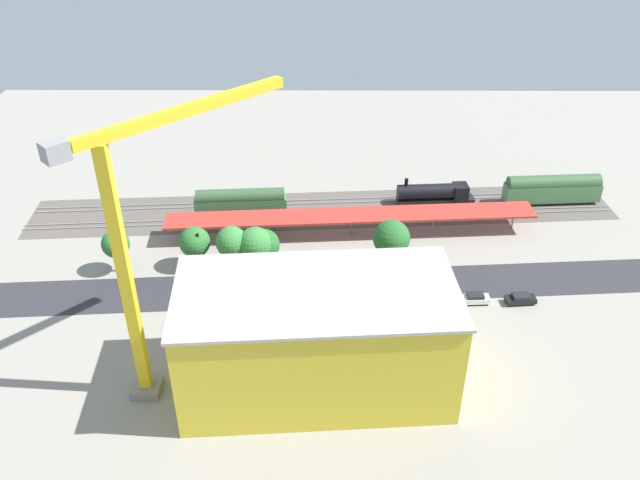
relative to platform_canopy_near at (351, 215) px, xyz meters
name	(u,v)px	position (x,y,z in m)	size (l,w,h in m)	color
ground_plane	(324,278)	(4.85, 13.38, -3.81)	(174.57, 174.57, 0.00)	gray
rail_bed	(324,210)	(4.85, -8.51, -3.81)	(109.11, 14.16, 0.01)	#5B544C
street_asphalt	(324,287)	(4.85, 15.92, -3.81)	(109.11, 9.00, 0.01)	#2D2D33
track_rails	(324,209)	(4.85, -8.51, -3.63)	(108.85, 15.32, 0.12)	#9E9EA8
platform_canopy_near	(351,215)	(0.00, 0.00, 0.00)	(65.09, 9.96, 4.02)	#B73328
locomotive	(436,194)	(-16.69, -11.59, -1.91)	(15.00, 3.92, 5.29)	black
passenger_coach	(553,189)	(-38.81, -11.59, -0.78)	(18.48, 4.34, 5.80)	black
freight_coach_far	(241,203)	(20.04, -5.43, -0.65)	(16.88, 4.12, 6.00)	black
parked_car_0	(521,299)	(-25.14, 19.76, -3.09)	(4.75, 2.28, 1.61)	black
parked_car_1	(475,299)	(-18.21, 19.76, -3.05)	(4.48, 2.00, 1.69)	black
parked_car_2	(424,297)	(-10.51, 19.23, -3.09)	(4.43, 1.86, 1.61)	black
parked_car_3	(379,297)	(-3.63, 19.45, -3.03)	(4.21, 2.21, 1.76)	black
parked_car_4	(332,297)	(3.58, 19.43, -3.12)	(4.71, 2.08, 1.55)	black
construction_building	(316,340)	(5.75, 36.74, 3.57)	(33.58, 16.30, 14.76)	yellow
construction_roof_slab	(316,291)	(5.75, 36.74, 11.16)	(34.18, 16.90, 0.40)	#B7B2A8
tower_crane	(142,239)	(25.55, 36.34, 18.20)	(22.43, 22.20, 36.30)	gray
box_truck_0	(288,302)	(10.15, 21.82, -2.17)	(8.78, 2.96, 3.28)	black
box_truck_1	(256,305)	(14.85, 22.75, -2.05)	(8.78, 3.64, 3.63)	black
street_tree_0	(116,244)	(38.03, 11.69, 1.48)	(4.50, 4.50, 7.57)	brown
street_tree_1	(195,242)	(25.66, 10.44, 1.09)	(5.05, 5.05, 7.44)	brown
street_tree_2	(391,238)	(-6.01, 10.49, 1.97)	(5.99, 5.99, 8.79)	brown
street_tree_3	(232,242)	(19.51, 11.62, 1.89)	(5.11, 5.11, 8.28)	brown
street_tree_4	(264,245)	(14.52, 10.78, 0.82)	(5.22, 5.22, 7.25)	brown
street_tree_5	(255,244)	(15.75, 11.73, 1.57)	(5.55, 5.55, 8.18)	brown
traffic_light	(199,247)	(24.78, 11.70, 0.99)	(0.50, 0.36, 7.33)	#333333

